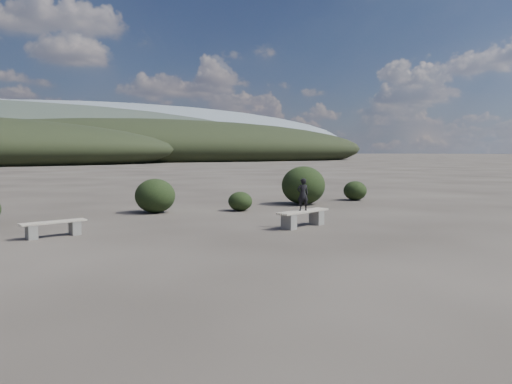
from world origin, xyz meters
TOP-DOWN VIEW (x-y plane):
  - ground at (0.00, 0.00)m, footprint 1200.00×1200.00m
  - bench_left at (-4.67, 5.48)m, footprint 1.66×0.64m
  - bench_right at (1.84, 3.74)m, footprint 1.96×0.93m
  - seated_person at (1.82, 3.73)m, footprint 0.39×0.30m
  - shrub_b at (-0.78, 9.14)m, footprint 1.42×1.42m
  - shrub_c at (2.13, 8.16)m, footprint 0.89×0.89m
  - shrub_d at (5.49, 8.91)m, footprint 1.81×1.81m
  - shrub_e at (8.54, 9.21)m, footprint 1.04×1.04m

SIDE VIEW (x-z plane):
  - ground at x=0.00m, z-range 0.00..0.00m
  - bench_left at x=-4.67m, z-range 0.04..0.45m
  - bench_right at x=1.84m, z-range 0.05..0.53m
  - shrub_c at x=2.13m, z-range 0.00..0.71m
  - shrub_e at x=8.54m, z-range 0.00..0.86m
  - shrub_b at x=-0.78m, z-range 0.00..1.22m
  - shrub_d at x=5.49m, z-range 0.00..1.58m
  - seated_person at x=1.82m, z-range 0.48..1.42m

